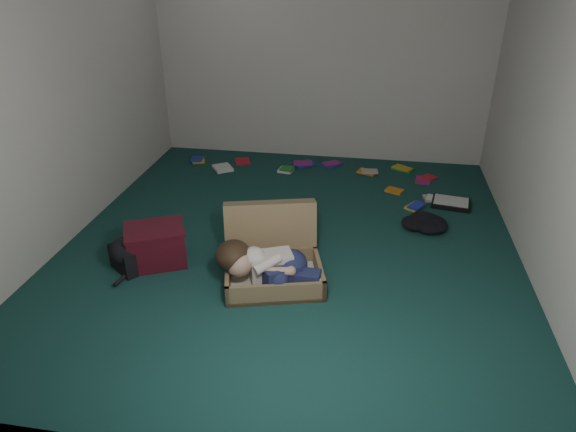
% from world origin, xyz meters
% --- Properties ---
extents(floor, '(4.50, 4.50, 0.00)m').
position_xyz_m(floor, '(0.00, 0.00, 0.00)').
color(floor, '#153E3A').
rests_on(floor, ground).
extents(wall_back, '(4.50, 0.00, 4.50)m').
position_xyz_m(wall_back, '(0.00, 2.25, 1.30)').
color(wall_back, silver).
rests_on(wall_back, ground).
extents(wall_front, '(4.50, 0.00, 4.50)m').
position_xyz_m(wall_front, '(0.00, -2.25, 1.30)').
color(wall_front, silver).
rests_on(wall_front, ground).
extents(wall_left, '(0.00, 4.50, 4.50)m').
position_xyz_m(wall_left, '(-2.00, 0.00, 1.30)').
color(wall_left, silver).
rests_on(wall_left, ground).
extents(wall_right, '(0.00, 4.50, 4.50)m').
position_xyz_m(wall_right, '(2.00, 0.00, 1.30)').
color(wall_right, silver).
rests_on(wall_right, ground).
extents(suitcase, '(0.92, 0.91, 0.56)m').
position_xyz_m(suitcase, '(-0.07, -0.52, 0.17)').
color(suitcase, olive).
rests_on(suitcase, floor).
extents(person, '(0.84, 0.42, 0.34)m').
position_xyz_m(person, '(-0.07, -0.72, 0.21)').
color(person, white).
rests_on(person, suitcase).
extents(maroon_bin, '(0.60, 0.55, 0.33)m').
position_xyz_m(maroon_bin, '(-1.06, -0.51, 0.17)').
color(maroon_bin, '#4A0F1B').
rests_on(maroon_bin, floor).
extents(backpack, '(0.49, 0.47, 0.23)m').
position_xyz_m(backpack, '(-1.25, -0.64, 0.11)').
color(backpack, black).
rests_on(backpack, floor).
extents(clothing_pile, '(0.45, 0.38, 0.13)m').
position_xyz_m(clothing_pile, '(1.18, 0.47, 0.06)').
color(clothing_pile, black).
rests_on(clothing_pile, floor).
extents(paper_tray, '(0.42, 0.34, 0.05)m').
position_xyz_m(paper_tray, '(1.52, 1.04, 0.03)').
color(paper_tray, black).
rests_on(paper_tray, floor).
extents(book_scatter, '(3.04, 1.27, 0.02)m').
position_xyz_m(book_scatter, '(0.31, 1.63, 0.01)').
color(book_scatter, gold).
rests_on(book_scatter, floor).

